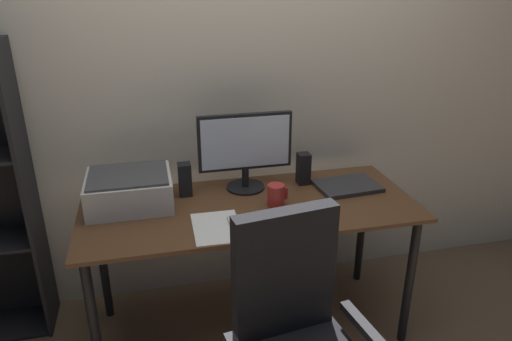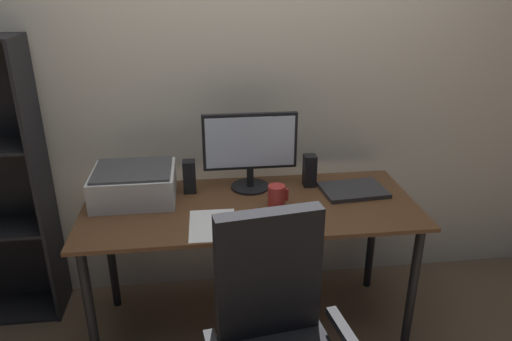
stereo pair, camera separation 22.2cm
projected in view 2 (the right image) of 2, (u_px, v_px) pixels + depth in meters
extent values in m
plane|color=brown|center=(251.00, 325.00, 2.61)|extent=(12.00, 12.00, 0.00)
cube|color=beige|center=(240.00, 70.00, 2.58)|extent=(6.40, 0.10, 2.60)
cube|color=#56351E|center=(251.00, 206.00, 2.33)|extent=(1.63, 0.68, 0.02)
cylinder|color=black|center=(91.00, 318.00, 2.13)|extent=(0.04, 0.04, 0.72)
cylinder|color=black|center=(412.00, 292.00, 2.30)|extent=(0.04, 0.04, 0.72)
cylinder|color=black|center=(111.00, 251.00, 2.64)|extent=(0.04, 0.04, 0.72)
cylinder|color=black|center=(372.00, 234.00, 2.81)|extent=(0.04, 0.04, 0.72)
cylinder|color=black|center=(250.00, 187.00, 2.51)|extent=(0.20, 0.20, 0.01)
cylinder|color=black|center=(250.00, 177.00, 2.49)|extent=(0.04, 0.04, 0.10)
cube|color=black|center=(250.00, 141.00, 2.41)|extent=(0.48, 0.03, 0.29)
cube|color=silver|center=(250.00, 142.00, 2.40)|extent=(0.45, 0.01, 0.26)
cube|color=silver|center=(257.00, 220.00, 2.17)|extent=(0.29, 0.11, 0.02)
cube|color=black|center=(301.00, 215.00, 2.20)|extent=(0.08, 0.11, 0.03)
cylinder|color=#B72D28|center=(276.00, 196.00, 2.29)|extent=(0.08, 0.08, 0.11)
cube|color=#B72D28|center=(287.00, 195.00, 2.29)|extent=(0.02, 0.01, 0.06)
cube|color=#2D2D30|center=(353.00, 190.00, 2.46)|extent=(0.34, 0.26, 0.02)
cube|color=black|center=(189.00, 176.00, 2.43)|extent=(0.06, 0.07, 0.17)
cube|color=black|center=(310.00, 171.00, 2.50)|extent=(0.06, 0.07, 0.17)
cube|color=silver|center=(134.00, 185.00, 2.36)|extent=(0.40, 0.34, 0.15)
cube|color=#424244|center=(133.00, 170.00, 2.33)|extent=(0.37, 0.31, 0.01)
cube|color=white|center=(213.00, 225.00, 2.14)|extent=(0.22, 0.30, 0.00)
cube|color=black|center=(267.00, 274.00, 1.78)|extent=(0.41, 0.13, 0.52)
cube|color=#232326|center=(345.00, 332.00, 1.73)|extent=(0.08, 0.26, 0.03)
cube|color=black|center=(43.00, 187.00, 2.47)|extent=(0.02, 0.28, 1.52)
cube|color=black|center=(8.00, 309.00, 2.73)|extent=(0.61, 0.26, 0.02)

